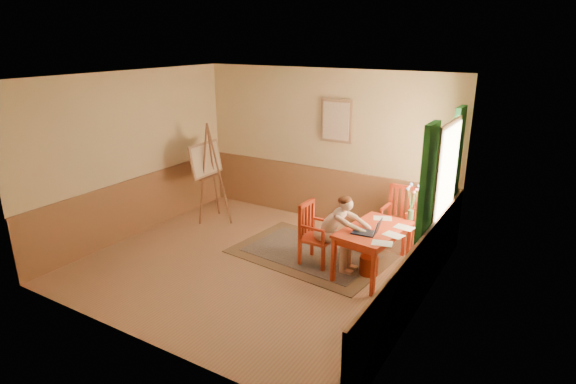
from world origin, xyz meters
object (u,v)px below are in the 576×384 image
Objects in this scene: figure at (336,228)px; laptop at (368,231)px; easel at (207,163)px; chair_left at (315,234)px; chair_back at (398,218)px; table at (373,234)px.

figure is 2.91× the size of laptop.
chair_left is at bearing -13.25° from easel.
easel reaches higher than laptop.
figure is at bearing -114.36° from chair_back.
table is 3.52m from easel.
laptop is 3.55m from easel.
chair_left is 0.52× the size of easel.
laptop is (0.54, -0.12, 0.12)m from figure.
chair_back is 3.56m from easel.
easel reaches higher than chair_back.
table is 0.27m from laptop.
chair_back is 1.34m from laptop.
chair_left reaches higher than table.
figure is at bearing 1.42° from chair_left.
table is 1.10m from chair_back.
table is 3.19× the size of laptop.
table is at bearing 11.56° from figure.
chair_left is 2.71m from easel.
laptop is at bearing -6.99° from chair_left.
laptop is at bearing -89.99° from chair_back.
chair_left is 0.38m from figure.
figure is (-0.54, -1.20, 0.13)m from chair_back.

